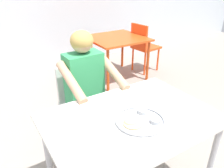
% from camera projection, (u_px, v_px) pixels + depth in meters
% --- Properties ---
extents(table_foreground, '(1.17, 0.82, 0.74)m').
position_uv_depth(table_foreground, '(130.00, 126.00, 1.58)').
color(table_foreground, silver).
rests_on(table_foreground, ground).
extents(thali_tray, '(0.34, 0.34, 0.03)m').
position_uv_depth(thali_tray, '(140.00, 120.00, 1.49)').
color(thali_tray, '#B7BABF').
rests_on(thali_tray, table_foreground).
extents(chair_foreground, '(0.42, 0.40, 0.82)m').
position_uv_depth(chair_foreground, '(80.00, 98.00, 2.31)').
color(chair_foreground, silver).
rests_on(chair_foreground, ground).
extents(diner_foreground, '(0.50, 0.56, 1.20)m').
position_uv_depth(diner_foreground, '(89.00, 85.00, 2.04)').
color(diner_foreground, '#282828').
rests_on(diner_foreground, ground).
extents(table_background_red, '(0.89, 0.87, 0.71)m').
position_uv_depth(table_background_red, '(116.00, 42.00, 3.66)').
color(table_background_red, '#E04C19').
rests_on(table_background_red, ground).
extents(chair_red_left, '(0.48, 0.51, 0.84)m').
position_uv_depth(chair_red_left, '(82.00, 57.00, 3.43)').
color(chair_red_left, '#E0481A').
rests_on(chair_red_left, ground).
extents(chair_red_right, '(0.47, 0.44, 0.88)m').
position_uv_depth(chair_red_right, '(143.00, 45.00, 3.97)').
color(chair_red_right, '#E94717').
rests_on(chair_red_right, ground).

